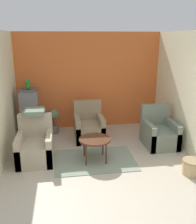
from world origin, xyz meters
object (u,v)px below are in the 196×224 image
at_px(potted_plant, 54,119).
at_px(armchair_left, 35,147).
at_px(birdcage, 30,113).
at_px(wicker_basket, 192,167).
at_px(coffee_table, 95,141).
at_px(parrot, 28,85).
at_px(armchair_right, 159,133).
at_px(armchair_middle, 89,127).

bearing_deg(potted_plant, armchair_left, -103.02).
bearing_deg(birdcage, wicker_basket, -37.33).
distance_m(coffee_table, parrot, 2.42).
xyz_separation_m(parrot, potted_plant, (0.60, 0.10, -0.99)).
bearing_deg(armchair_left, birdcage, 99.45).
distance_m(armchair_right, wicker_basket, 1.41).
bearing_deg(parrot, armchair_left, -80.57).
height_order(coffee_table, potted_plant, potted_plant).
bearing_deg(coffee_table, birdcage, 131.99).
xyz_separation_m(armchair_middle, birdcage, (-1.51, 0.42, 0.32)).
distance_m(coffee_table, potted_plant, 1.98).
height_order(coffee_table, armchair_right, armchair_right).
xyz_separation_m(armchair_right, armchair_middle, (-1.64, 0.68, 0.00)).
height_order(parrot, potted_plant, parrot).
bearing_deg(armchair_middle, armchair_right, -22.39).
xyz_separation_m(birdcage, parrot, (0.00, 0.00, 0.77)).
bearing_deg(birdcage, potted_plant, 9.91).
bearing_deg(armchair_right, coffee_table, -161.15).
bearing_deg(parrot, coffee_table, -48.05).
bearing_deg(wicker_basket, birdcage, 142.67).
relative_size(parrot, wicker_basket, 0.72).
height_order(coffee_table, parrot, parrot).
distance_m(armchair_left, birdcage, 1.51).
bearing_deg(armchair_middle, coffee_table, -90.78).
xyz_separation_m(coffee_table, armchair_left, (-1.25, 0.21, -0.16)).
xyz_separation_m(armchair_left, armchair_middle, (1.27, 1.03, 0.00)).
height_order(coffee_table, armchair_left, armchair_left).
bearing_deg(parrot, wicker_basket, -37.36).
xyz_separation_m(armchair_right, potted_plant, (-2.55, 1.20, 0.09)).
bearing_deg(armchair_middle, wicker_basket, -49.71).
distance_m(armchair_right, potted_plant, 2.81).
height_order(coffee_table, wicker_basket, coffee_table).
relative_size(coffee_table, birdcage, 0.53).
relative_size(armchair_middle, parrot, 3.46).
distance_m(armchair_right, armchair_middle, 1.77).
bearing_deg(birdcage, armchair_middle, -15.46).
bearing_deg(potted_plant, wicker_basket, -44.25).
relative_size(coffee_table, potted_plant, 1.00).
relative_size(coffee_table, armchair_right, 0.71).
xyz_separation_m(armchair_right, birdcage, (-3.15, 1.09, 0.32)).
height_order(armchair_middle, parrot, parrot).
relative_size(coffee_table, parrot, 2.46).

